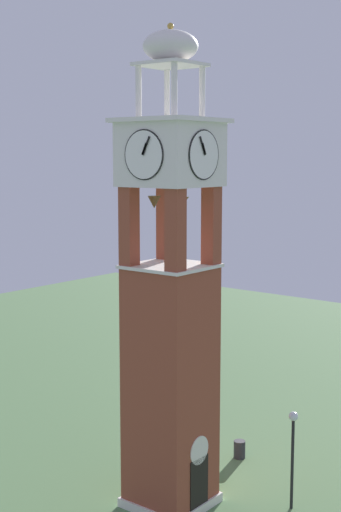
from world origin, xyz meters
name	(u,v)px	position (x,y,z in m)	size (l,w,h in m)	color
ground	(170,504)	(0.00, 0.00, 0.00)	(80.00, 80.00, 0.00)	#517547
clock_tower	(171,318)	(0.00, 0.00, 7.43)	(3.33, 3.33, 18.17)	brown
lamp_post	(293,442)	(2.62, -3.87, 2.69)	(0.36, 0.36, 3.87)	black
trash_bin	(239,449)	(5.30, 0.25, 0.40)	(0.52, 0.52, 0.80)	#2D2D33
shrub_near_entry	(199,471)	(2.26, 0.26, 0.46)	(1.30, 1.30, 0.92)	#234C28
shrub_left_of_tower	(202,463)	(3.21, 0.79, 0.34)	(0.78, 0.78, 0.68)	#234C28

